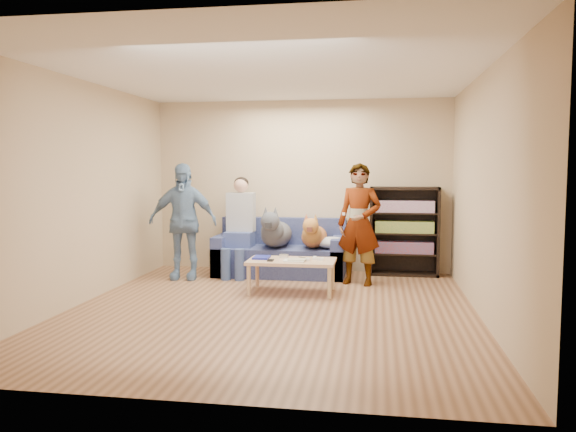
% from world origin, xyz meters
% --- Properties ---
extents(ground, '(5.00, 5.00, 0.00)m').
position_xyz_m(ground, '(0.00, 0.00, 0.00)').
color(ground, brown).
rests_on(ground, ground).
extents(ceiling, '(5.00, 5.00, 0.00)m').
position_xyz_m(ceiling, '(0.00, 0.00, 2.60)').
color(ceiling, white).
rests_on(ceiling, ground).
extents(wall_back, '(4.50, 0.00, 4.50)m').
position_xyz_m(wall_back, '(0.00, 2.50, 1.30)').
color(wall_back, tan).
rests_on(wall_back, ground).
extents(wall_front, '(4.50, 0.00, 4.50)m').
position_xyz_m(wall_front, '(0.00, -2.50, 1.30)').
color(wall_front, tan).
rests_on(wall_front, ground).
extents(wall_left, '(0.00, 5.00, 5.00)m').
position_xyz_m(wall_left, '(-2.25, 0.00, 1.30)').
color(wall_left, tan).
rests_on(wall_left, ground).
extents(wall_right, '(0.00, 5.00, 5.00)m').
position_xyz_m(wall_right, '(2.25, 0.00, 1.30)').
color(wall_right, tan).
rests_on(wall_right, ground).
extents(blanket, '(0.47, 0.40, 0.16)m').
position_xyz_m(blanket, '(0.52, 1.94, 0.51)').
color(blanket, silver).
rests_on(blanket, sofa).
extents(person_standing_right, '(0.69, 0.55, 1.64)m').
position_xyz_m(person_standing_right, '(0.92, 1.54, 0.82)').
color(person_standing_right, gray).
rests_on(person_standing_right, ground).
extents(person_standing_left, '(1.00, 0.50, 1.64)m').
position_xyz_m(person_standing_left, '(-1.57, 1.56, 0.82)').
color(person_standing_left, '#7BA3C5').
rests_on(person_standing_left, ground).
extents(held_controller, '(0.04, 0.11, 0.03)m').
position_xyz_m(held_controller, '(0.72, 1.34, 0.97)').
color(held_controller, white).
rests_on(held_controller, person_standing_right).
extents(notebook_blue, '(0.20, 0.26, 0.03)m').
position_xyz_m(notebook_blue, '(-0.31, 0.96, 0.43)').
color(notebook_blue, navy).
rests_on(notebook_blue, coffee_table).
extents(papers, '(0.26, 0.20, 0.02)m').
position_xyz_m(papers, '(0.14, 0.81, 0.43)').
color(papers, silver).
rests_on(papers, coffee_table).
extents(magazine, '(0.22, 0.17, 0.01)m').
position_xyz_m(magazine, '(0.17, 0.83, 0.44)').
color(magazine, '#B2A98E').
rests_on(magazine, coffee_table).
extents(camera_silver, '(0.11, 0.06, 0.05)m').
position_xyz_m(camera_silver, '(-0.03, 1.03, 0.45)').
color(camera_silver, '#B2B2B6').
rests_on(camera_silver, coffee_table).
extents(controller_a, '(0.04, 0.13, 0.03)m').
position_xyz_m(controller_a, '(0.37, 1.01, 0.43)').
color(controller_a, white).
rests_on(controller_a, coffee_table).
extents(controller_b, '(0.09, 0.06, 0.03)m').
position_xyz_m(controller_b, '(0.45, 0.93, 0.43)').
color(controller_b, white).
rests_on(controller_b, coffee_table).
extents(headphone_cup_a, '(0.07, 0.07, 0.02)m').
position_xyz_m(headphone_cup_a, '(0.29, 0.89, 0.43)').
color(headphone_cup_a, silver).
rests_on(headphone_cup_a, coffee_table).
extents(headphone_cup_b, '(0.07, 0.07, 0.02)m').
position_xyz_m(headphone_cup_b, '(0.29, 0.97, 0.43)').
color(headphone_cup_b, silver).
rests_on(headphone_cup_b, coffee_table).
extents(pen_orange, '(0.13, 0.06, 0.01)m').
position_xyz_m(pen_orange, '(0.07, 0.75, 0.42)').
color(pen_orange, '#C0571B').
rests_on(pen_orange, coffee_table).
extents(pen_black, '(0.13, 0.08, 0.01)m').
position_xyz_m(pen_black, '(0.21, 1.09, 0.42)').
color(pen_black, black).
rests_on(pen_black, coffee_table).
extents(wallet, '(0.07, 0.12, 0.02)m').
position_xyz_m(wallet, '(-0.16, 0.79, 0.43)').
color(wallet, black).
rests_on(wallet, coffee_table).
extents(sofa, '(1.90, 0.85, 0.82)m').
position_xyz_m(sofa, '(-0.25, 2.10, 0.28)').
color(sofa, '#515B93').
rests_on(sofa, ground).
extents(person_seated, '(0.40, 0.73, 1.47)m').
position_xyz_m(person_seated, '(-0.84, 1.97, 0.77)').
color(person_seated, '#425292').
rests_on(person_seated, sofa).
extents(dog_gray, '(0.43, 1.26, 0.62)m').
position_xyz_m(dog_gray, '(-0.30, 1.90, 0.65)').
color(dog_gray, '#4E4F58').
rests_on(dog_gray, sofa).
extents(dog_tan, '(0.37, 1.14, 0.53)m').
position_xyz_m(dog_tan, '(0.26, 1.95, 0.61)').
color(dog_tan, '#B56B37').
rests_on(dog_tan, sofa).
extents(coffee_table, '(1.10, 0.60, 0.42)m').
position_xyz_m(coffee_table, '(0.09, 0.91, 0.37)').
color(coffee_table, tan).
rests_on(coffee_table, ground).
extents(bookshelf, '(1.00, 0.34, 1.30)m').
position_xyz_m(bookshelf, '(1.55, 2.33, 0.68)').
color(bookshelf, black).
rests_on(bookshelf, ground).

